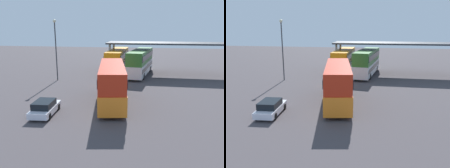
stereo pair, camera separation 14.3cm
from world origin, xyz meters
The scene contains 7 objects.
ground_plane centered at (0.00, 0.00, 0.00)m, with size 140.00×140.00×0.00m, color #433D41.
double_decker_main centered at (0.18, 3.29, 2.20)m, with size 4.19×10.54×4.01m.
parked_hatchback centered at (-5.21, -1.15, 0.67)m, with size 2.01×4.04×1.35m.
double_decker_near_canopy centered at (-1.50, 19.40, 2.20)m, with size 2.71×11.33×4.00m.
double_decker_mid_row centered at (2.43, 18.23, 2.26)m, with size 3.99×11.40×4.11m.
depot_canopy centered at (7.50, 19.57, 4.91)m, with size 21.29×5.35×5.26m.
lamppost_tall centered at (-9.52, 12.28, 5.43)m, with size 0.44×0.44×8.77m.
Camera 1 is at (3.94, -19.49, 7.73)m, focal length 36.95 mm.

